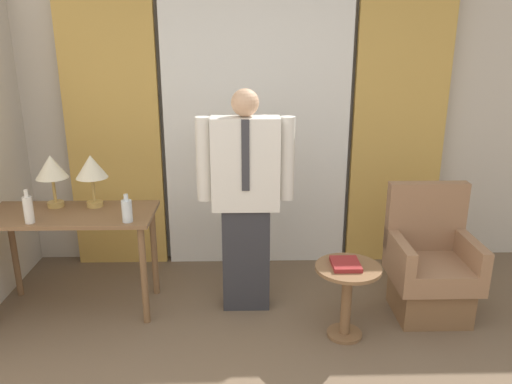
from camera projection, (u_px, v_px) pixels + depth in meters
The scene contains 13 objects.
wall_back at pixel (256, 117), 4.51m from camera, with size 10.00×0.06×2.70m.
curtain_sheer_center at pixel (257, 126), 4.40m from camera, with size 1.63×0.06×2.58m.
curtain_drape_left at pixel (113, 127), 4.37m from camera, with size 0.82×0.06×2.58m.
curtain_drape_right at pixel (399, 126), 4.43m from camera, with size 0.82×0.06×2.58m.
desk at pixel (72, 228), 3.75m from camera, with size 1.25×0.56×0.80m.
table_lamp_left at pixel (51, 169), 3.75m from camera, with size 0.24×0.24×0.41m.
table_lamp_right at pixel (91, 169), 3.76m from camera, with size 0.24×0.24×0.41m.
bottle_near_edge at pixel (28, 209), 3.48m from camera, with size 0.07×0.07×0.24m.
bottle_by_lamp at pixel (127, 210), 3.51m from camera, with size 0.07×0.07×0.20m.
person at pixel (246, 196), 3.72m from camera, with size 0.72×0.24×1.71m.
armchair at pixel (430, 269), 3.79m from camera, with size 0.61×0.57×0.99m.
side_table at pixel (347, 289), 3.48m from camera, with size 0.46×0.46×0.54m.
book at pixel (346, 264), 3.43m from camera, with size 0.19×0.22×0.03m.
Camera 1 is at (-0.12, -1.72, 2.07)m, focal length 35.00 mm.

